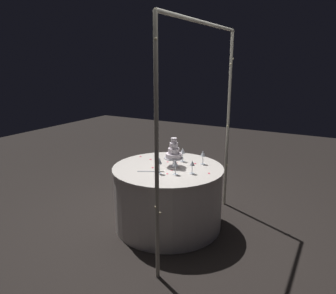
{
  "coord_description": "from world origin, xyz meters",
  "views": [
    {
      "loc": [
        3.01,
        1.69,
        1.87
      ],
      "look_at": [
        0.0,
        0.0,
        0.96
      ],
      "focal_mm": 34.24,
      "sensor_mm": 36.0,
      "label": 1
    }
  ],
  "objects": [
    {
      "name": "rose_petal_0",
      "position": [
        -0.26,
        0.22,
        0.72
      ],
      "size": [
        0.04,
        0.04,
        0.0
      ],
      "primitive_type": "ellipsoid",
      "rotation": [
        0.0,
        0.0,
        2.84
      ],
      "color": "#E02D47",
      "rests_on": "main_table"
    },
    {
      "name": "rose_petal_7",
      "position": [
        -0.16,
        -0.33,
        0.72
      ],
      "size": [
        0.04,
        0.04,
        0.0
      ],
      "primitive_type": "ellipsoid",
      "rotation": [
        0.0,
        0.0,
        5.67
      ],
      "color": "#E02D47",
      "rests_on": "main_table"
    },
    {
      "name": "rose_petal_4",
      "position": [
        -0.05,
        -0.17,
        0.72
      ],
      "size": [
        0.03,
        0.04,
        0.0
      ],
      "primitive_type": "ellipsoid",
      "rotation": [
        0.0,
        0.0,
        4.14
      ],
      "color": "#E02D47",
      "rests_on": "main_table"
    },
    {
      "name": "wine_glass_1",
      "position": [
        -0.49,
        -0.18,
        0.83
      ],
      "size": [
        0.06,
        0.06,
        0.15
      ],
      "color": "silver",
      "rests_on": "main_table"
    },
    {
      "name": "main_table",
      "position": [
        0.0,
        0.0,
        0.36
      ],
      "size": [
        1.26,
        1.26,
        0.72
      ],
      "color": "silver",
      "rests_on": "ground"
    },
    {
      "name": "rose_petal_2",
      "position": [
        0.1,
        -0.14,
        0.72
      ],
      "size": [
        0.04,
        0.04,
        0.0
      ],
      "primitive_type": "ellipsoid",
      "rotation": [
        0.0,
        0.0,
        3.67
      ],
      "color": "#E02D47",
      "rests_on": "main_table"
    },
    {
      "name": "rose_petal_1",
      "position": [
        0.08,
        0.09,
        0.72
      ],
      "size": [
        0.04,
        0.04,
        0.0
      ],
      "primitive_type": "ellipsoid",
      "rotation": [
        0.0,
        0.0,
        5.57
      ],
      "color": "#E02D47",
      "rests_on": "main_table"
    },
    {
      "name": "rose_petal_3",
      "position": [
        -0.19,
        0.01,
        0.72
      ],
      "size": [
        0.03,
        0.03,
        0.0
      ],
      "primitive_type": "ellipsoid",
      "rotation": [
        0.0,
        0.0,
        2.25
      ],
      "color": "#E02D47",
      "rests_on": "main_table"
    },
    {
      "name": "wine_glass_5",
      "position": [
        0.06,
        0.33,
        0.83
      ],
      "size": [
        0.06,
        0.06,
        0.15
      ],
      "color": "silver",
      "rests_on": "main_table"
    },
    {
      "name": "rose_petal_8",
      "position": [
        -0.2,
        -0.51,
        0.72
      ],
      "size": [
        0.03,
        0.04,
        0.0
      ],
      "primitive_type": "ellipsoid",
      "rotation": [
        0.0,
        0.0,
        1.21
      ],
      "color": "#E02D47",
      "rests_on": "main_table"
    },
    {
      "name": "wine_glass_3",
      "position": [
        -0.3,
        0.3,
        0.84
      ],
      "size": [
        0.06,
        0.06,
        0.16
      ],
      "color": "silver",
      "rests_on": "main_table"
    },
    {
      "name": "decorative_arch",
      "position": [
        -0.0,
        0.39,
        1.44
      ],
      "size": [
        1.82,
        0.06,
        2.26
      ],
      "color": "#B7B29E",
      "rests_on": "ground"
    },
    {
      "name": "rose_petal_6",
      "position": [
        0.2,
        0.1,
        0.72
      ],
      "size": [
        0.04,
        0.04,
        0.0
      ],
      "primitive_type": "ellipsoid",
      "rotation": [
        0.0,
        0.0,
        4.01
      ],
      "color": "#E02D47",
      "rests_on": "main_table"
    },
    {
      "name": "ground_plane",
      "position": [
        0.0,
        0.0,
        0.0
      ],
      "size": [
        12.0,
        12.0,
        0.0
      ],
      "primitive_type": "plane",
      "color": "black"
    },
    {
      "name": "cake_knife",
      "position": [
        0.22,
        -0.07,
        0.72
      ],
      "size": [
        0.16,
        0.27,
        0.01
      ],
      "color": "silver",
      "rests_on": "main_table"
    },
    {
      "name": "wine_glass_0",
      "position": [
        0.18,
        0.19,
        0.84
      ],
      "size": [
        0.06,
        0.06,
        0.17
      ],
      "color": "silver",
      "rests_on": "main_table"
    },
    {
      "name": "wine_glass_2",
      "position": [
        -0.28,
        0.04,
        0.84
      ],
      "size": [
        0.06,
        0.06,
        0.17
      ],
      "color": "silver",
      "rests_on": "main_table"
    },
    {
      "name": "wine_glass_4",
      "position": [
        0.23,
        0.03,
        0.85
      ],
      "size": [
        0.06,
        0.06,
        0.18
      ],
      "color": "silver",
      "rests_on": "main_table"
    },
    {
      "name": "tiered_cake",
      "position": [
        -0.05,
        0.05,
        0.89
      ],
      "size": [
        0.22,
        0.22,
        0.34
      ],
      "color": "silver",
      "rests_on": "main_table"
    },
    {
      "name": "rose_petal_5",
      "position": [
        -0.17,
        -0.1,
        0.72
      ],
      "size": [
        0.02,
        0.03,
        0.0
      ],
      "primitive_type": "ellipsoid",
      "rotation": [
        0.0,
        0.0,
        4.86
      ],
      "color": "#E02D47",
      "rests_on": "main_table"
    },
    {
      "name": "rose_petal_9",
      "position": [
        -0.03,
        0.49,
        0.72
      ],
      "size": [
        0.04,
        0.04,
        0.0
      ],
      "primitive_type": "ellipsoid",
      "rotation": [
        0.0,
        0.0,
        3.76
      ],
      "color": "#E02D47",
      "rests_on": "main_table"
    }
  ]
}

